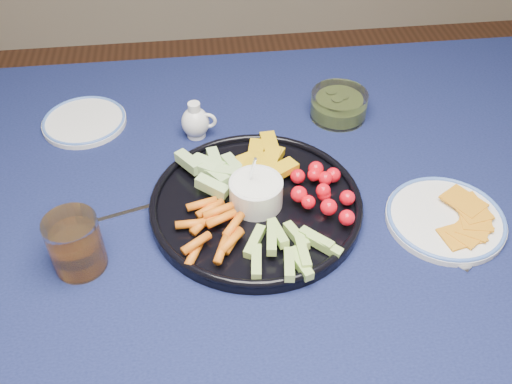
{
  "coord_description": "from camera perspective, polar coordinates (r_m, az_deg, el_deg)",
  "views": [
    {
      "loc": [
        -0.07,
        -0.75,
        1.49
      ],
      "look_at": [
        0.01,
        -0.02,
        0.79
      ],
      "focal_mm": 40.0,
      "sensor_mm": 36.0,
      "label": 1
    }
  ],
  "objects": [
    {
      "name": "fork_left",
      "position": [
        1.06,
        -11.5,
        -1.68
      ],
      "size": [
        0.15,
        0.05,
        0.0
      ],
      "color": "silver",
      "rests_on": "dining_table"
    },
    {
      "name": "cheese_plate",
      "position": [
        1.06,
        18.45,
        -2.42
      ],
      "size": [
        0.21,
        0.21,
        0.02
      ],
      "color": "white",
      "rests_on": "dining_table"
    },
    {
      "name": "fork_right",
      "position": [
        1.02,
        17.78,
        -5.62
      ],
      "size": [
        0.1,
        0.12,
        0.0
      ],
      "color": "silver",
      "rests_on": "dining_table"
    },
    {
      "name": "pickle_bowl",
      "position": [
        1.26,
        8.27,
        8.51
      ],
      "size": [
        0.12,
        0.12,
        0.06
      ],
      "color": "silver",
      "rests_on": "dining_table"
    },
    {
      "name": "side_plate_extra",
      "position": [
        1.28,
        -16.8,
        6.8
      ],
      "size": [
        0.18,
        0.18,
        0.01
      ],
      "color": "white",
      "rests_on": "dining_table"
    },
    {
      "name": "crudite_platter",
      "position": [
        1.02,
        -0.15,
        -0.87
      ],
      "size": [
        0.38,
        0.38,
        0.12
      ],
      "color": "black",
      "rests_on": "dining_table"
    },
    {
      "name": "dining_table",
      "position": [
        1.12,
        -0.82,
        -4.13
      ],
      "size": [
        1.67,
        1.07,
        0.75
      ],
      "color": "#4B3219",
      "rests_on": "ground"
    },
    {
      "name": "creamer_pitcher",
      "position": [
        1.19,
        -6.04,
        6.99
      ],
      "size": [
        0.07,
        0.06,
        0.08
      ],
      "color": "white",
      "rests_on": "dining_table"
    },
    {
      "name": "juice_tumbler",
      "position": [
        0.96,
        -17.52,
        -5.22
      ],
      "size": [
        0.09,
        0.09,
        0.1
      ],
      "color": "silver",
      "rests_on": "dining_table"
    }
  ]
}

